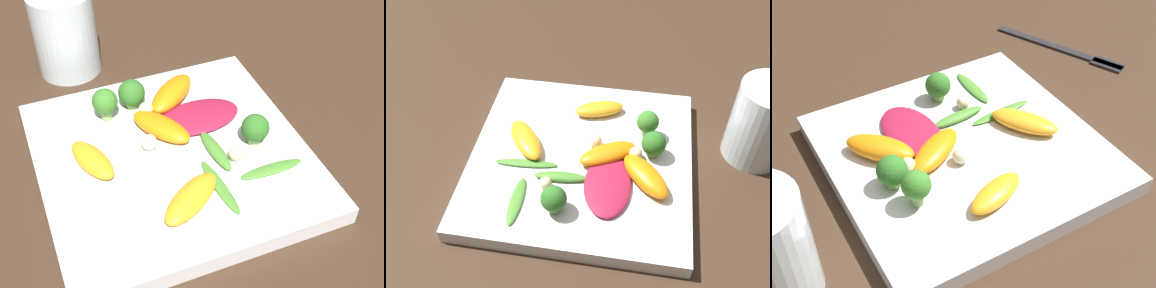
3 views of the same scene
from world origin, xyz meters
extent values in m
plane|color=#382619|center=(0.00, 0.00, 0.00)|extent=(2.40, 2.40, 0.00)
cube|color=white|center=(0.00, 0.00, 0.01)|extent=(0.27, 0.27, 0.02)
cylinder|color=silver|center=(-0.22, -0.06, 0.05)|extent=(0.08, 0.08, 0.11)
ellipsoid|color=maroon|center=(-0.04, 0.05, 0.02)|extent=(0.06, 0.10, 0.01)
ellipsoid|color=orange|center=(0.07, -0.01, 0.03)|extent=(0.07, 0.08, 0.02)
ellipsoid|color=orange|center=(-0.08, 0.03, 0.03)|extent=(0.07, 0.08, 0.02)
ellipsoid|color=orange|center=(-0.01, -0.08, 0.03)|extent=(0.07, 0.05, 0.02)
ellipsoid|color=orange|center=(-0.03, 0.00, 0.03)|extent=(0.08, 0.06, 0.02)
cylinder|color=#84AD5B|center=(0.02, 0.09, 0.03)|extent=(0.01, 0.01, 0.01)
sphere|color=#2D6B23|center=(0.02, 0.09, 0.04)|extent=(0.03, 0.03, 0.03)
cylinder|color=#7A9E51|center=(-0.09, -0.02, 0.03)|extent=(0.01, 0.01, 0.01)
sphere|color=#2D6B23|center=(-0.09, -0.02, 0.04)|extent=(0.03, 0.03, 0.03)
cylinder|color=#84AD5B|center=(-0.08, -0.05, 0.03)|extent=(0.01, 0.01, 0.02)
sphere|color=#387A28|center=(-0.08, -0.05, 0.05)|extent=(0.03, 0.03, 0.03)
ellipsoid|color=#47842D|center=(0.06, 0.08, 0.02)|extent=(0.01, 0.07, 0.00)
ellipsoid|color=#47842D|center=(0.06, 0.03, 0.02)|extent=(0.08, 0.02, 0.00)
ellipsoid|color=#47842D|center=(0.02, 0.04, 0.02)|extent=(0.06, 0.02, 0.01)
sphere|color=beige|center=(-0.01, -0.02, 0.03)|extent=(0.02, 0.02, 0.02)
sphere|color=beige|center=(0.03, 0.06, 0.03)|extent=(0.02, 0.02, 0.02)
sphere|color=beige|center=(-0.07, -0.01, 0.03)|extent=(0.02, 0.02, 0.02)
camera|label=1|loc=(0.38, -0.13, 0.41)|focal=50.00mm
camera|label=2|loc=(-0.06, 0.38, 0.44)|focal=42.00mm
camera|label=3|loc=(-0.21, -0.37, 0.39)|focal=50.00mm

